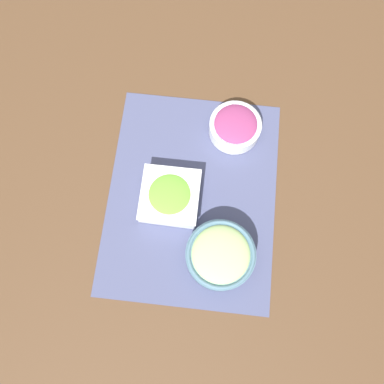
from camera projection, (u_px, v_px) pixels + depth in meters
ground_plane at (192, 196)px, 0.94m from camera, size 3.00×3.00×0.00m
placemat at (192, 195)px, 0.94m from camera, size 0.54×0.42×0.00m
onion_bowl at (235, 126)px, 0.95m from camera, size 0.13×0.13×0.06m
lettuce_bowl at (170, 196)px, 0.91m from camera, size 0.14×0.14×0.05m
cucumber_bowl at (220, 255)px, 0.86m from camera, size 0.16×0.16×0.07m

